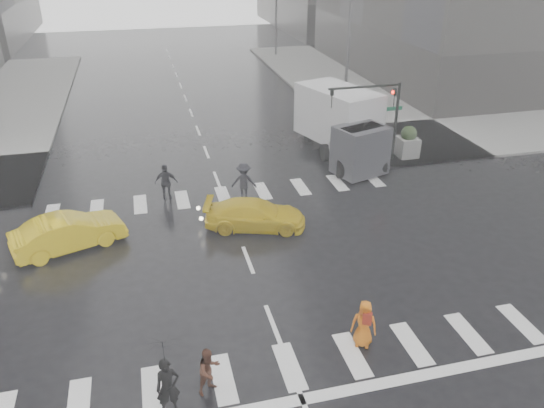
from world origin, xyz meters
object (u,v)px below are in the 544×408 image
object	(u,v)px
pedestrian_brown	(209,371)
pedestrian_orange	(364,324)
traffic_signal_pole	(380,107)
box_truck	(344,124)
taxi_mid	(69,232)

from	to	relation	value
pedestrian_brown	pedestrian_orange	xyz separation A→B (m)	(4.90, 0.71, 0.08)
traffic_signal_pole	pedestrian_orange	world-z (taller)	traffic_signal_pole
pedestrian_brown	pedestrian_orange	size ratio (longest dim) A/B	0.91
pedestrian_brown	box_truck	world-z (taller)	box_truck
box_truck	taxi_mid	bearing A→B (deg)	-173.12
traffic_signal_pole	box_truck	world-z (taller)	traffic_signal_pole
pedestrian_orange	taxi_mid	world-z (taller)	pedestrian_orange
traffic_signal_pole	pedestrian_orange	xyz separation A→B (m)	(-6.52, -13.63, -2.40)
traffic_signal_pole	box_truck	distance (m)	2.36
traffic_signal_pole	taxi_mid	xyz separation A→B (m)	(-15.86, -5.34, -2.49)
pedestrian_brown	taxi_mid	world-z (taller)	pedestrian_brown
pedestrian_brown	pedestrian_orange	world-z (taller)	pedestrian_orange
traffic_signal_pole	box_truck	xyz separation A→B (m)	(-1.51, 1.35, -1.22)
pedestrian_brown	traffic_signal_pole	bearing A→B (deg)	21.68
taxi_mid	box_truck	bearing A→B (deg)	-84.71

